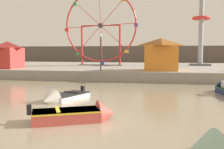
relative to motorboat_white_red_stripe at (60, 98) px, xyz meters
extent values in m
plane|color=gray|center=(2.61, -4.40, -0.21)|extent=(240.00, 240.00, 0.00)
cube|color=gray|center=(2.61, 22.85, 0.33)|extent=(110.00, 23.75, 1.08)
cube|color=#564C47|center=(2.61, 45.47, 1.99)|extent=(140.00, 3.00, 4.40)
cube|color=silver|center=(0.27, 0.73, -0.02)|extent=(2.34, 3.20, 0.38)
cube|color=black|center=(0.27, 0.73, 0.13)|extent=(2.34, 3.18, 0.08)
cone|color=silver|center=(-0.36, -0.98, -0.02)|extent=(1.55, 1.21, 1.36)
cube|color=black|center=(0.80, 2.17, 0.28)|extent=(0.29, 0.27, 0.44)
cube|color=black|center=(0.39, 1.06, 0.20)|extent=(1.20, 0.57, 0.06)
cone|color=navy|center=(10.86, 6.51, 0.03)|extent=(1.41, 1.20, 1.25)
cube|color=#B24238|center=(2.19, -4.69, 0.06)|extent=(3.22, 2.51, 0.53)
cube|color=gold|center=(2.19, -4.69, 0.28)|extent=(3.20, 2.51, 0.08)
cone|color=#B24238|center=(3.84, -3.86, 0.06)|extent=(1.29, 1.49, 1.26)
cube|color=black|center=(0.78, -5.39, 0.43)|extent=(0.29, 0.30, 0.44)
cube|color=gold|center=(1.86, -4.85, 0.35)|extent=(0.65, 1.08, 0.06)
torus|color=red|center=(-3.14, 23.65, 6.82)|extent=(10.94, 0.24, 10.94)
cylinder|color=#38383D|center=(-3.14, 23.65, 6.82)|extent=(0.70, 0.50, 0.70)
cylinder|color=red|center=(-5.81, 23.65, 6.69)|extent=(5.35, 0.08, 0.35)
cube|color=red|center=(-8.48, 23.65, 6.27)|extent=(0.56, 0.48, 0.44)
cylinder|color=red|center=(-4.93, 23.65, 4.84)|extent=(3.65, 0.08, 4.02)
cube|color=#33934C|center=(-6.73, 23.65, 2.57)|extent=(0.56, 0.48, 0.44)
cylinder|color=red|center=(-3.00, 23.65, 4.15)|extent=(0.35, 0.08, 5.35)
cube|color=#3356B7|center=(-2.87, 23.65, 1.20)|extent=(0.56, 0.48, 0.44)
cylinder|color=red|center=(-1.15, 23.65, 5.03)|extent=(4.02, 0.08, 3.65)
cube|color=yellow|center=(0.83, 23.65, 2.96)|extent=(0.56, 0.48, 0.44)
cylinder|color=red|center=(-0.47, 23.65, 6.96)|extent=(5.35, 0.08, 0.35)
cube|color=purple|center=(2.21, 23.65, 6.81)|extent=(0.56, 0.48, 0.44)
cylinder|color=red|center=(-1.35, 23.65, 8.81)|extent=(3.65, 0.08, 4.02)
cube|color=orange|center=(0.45, 23.65, 10.51)|extent=(0.56, 0.48, 0.44)
cylinder|color=red|center=(-3.28, 23.65, 9.50)|extent=(0.35, 0.08, 5.35)
cylinder|color=red|center=(-5.13, 23.65, 8.62)|extent=(4.02, 0.08, 3.65)
cube|color=#33934C|center=(-7.11, 23.65, 10.13)|extent=(0.56, 0.48, 0.44)
cylinder|color=red|center=(-6.08, 23.65, 3.85)|extent=(0.28, 0.28, 5.95)
cylinder|color=red|center=(-0.20, 23.65, 3.85)|extent=(0.28, 0.28, 5.95)
cylinder|color=red|center=(-3.14, 23.65, 6.82)|extent=(5.89, 0.18, 0.18)
cube|color=#4C4C51|center=(-3.14, 23.65, 0.91)|extent=(6.69, 1.20, 0.08)
cylinder|color=#999EA3|center=(11.57, 25.82, 6.90)|extent=(0.70, 0.70, 12.06)
torus|color=red|center=(11.57, 25.82, 7.84)|extent=(2.64, 2.64, 0.44)
cube|color=#4C4C51|center=(11.57, 25.82, 0.99)|extent=(2.80, 2.80, 0.24)
cube|color=orange|center=(5.96, 13.77, 2.22)|extent=(3.70, 3.52, 2.70)
pyramid|color=brown|center=(5.96, 13.77, 3.96)|extent=(4.08, 3.88, 0.80)
cube|color=red|center=(-12.53, 13.86, 2.13)|extent=(2.83, 3.38, 2.52)
pyramid|color=maroon|center=(-12.53, 13.86, 3.77)|extent=(3.11, 3.71, 0.80)
cylinder|color=#2D2D33|center=(-0.24, 11.79, 2.67)|extent=(0.12, 0.12, 3.59)
sphere|color=#F2EACC|center=(-0.24, 11.79, 4.60)|extent=(0.32, 0.32, 0.32)
camera|label=1|loc=(6.49, -15.74, 2.90)|focal=42.80mm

